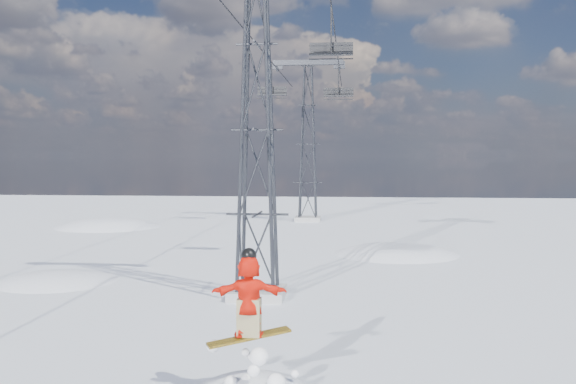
% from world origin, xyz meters
% --- Properties ---
extents(ground, '(120.00, 120.00, 0.00)m').
position_xyz_m(ground, '(0.00, 0.00, 0.00)').
color(ground, white).
rests_on(ground, ground).
extents(lift_tower_near, '(5.20, 1.80, 11.43)m').
position_xyz_m(lift_tower_near, '(0.80, 8.00, 5.47)').
color(lift_tower_near, '#999999').
rests_on(lift_tower_near, ground).
extents(lift_tower_far, '(5.20, 1.80, 11.43)m').
position_xyz_m(lift_tower_far, '(0.80, 33.00, 5.47)').
color(lift_tower_far, '#999999').
rests_on(lift_tower_far, ground).
extents(haul_cables, '(4.46, 51.00, 0.06)m').
position_xyz_m(haul_cables, '(0.80, 19.50, 10.85)').
color(haul_cables, black).
rests_on(haul_cables, ground).
extents(lift_chair_mid, '(1.81, 0.52, 2.25)m').
position_xyz_m(lift_chair_mid, '(3.00, 14.26, 9.05)').
color(lift_chair_mid, black).
rests_on(lift_chair_mid, ground).
extents(lift_chair_far, '(1.95, 0.56, 2.42)m').
position_xyz_m(lift_chair_far, '(-1.40, 29.87, 8.91)').
color(lift_chair_far, black).
rests_on(lift_chair_far, ground).
extents(lift_chair_extra, '(1.99, 0.57, 2.47)m').
position_xyz_m(lift_chair_extra, '(3.00, 30.64, 8.87)').
color(lift_chair_extra, black).
rests_on(lift_chair_extra, ground).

